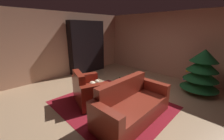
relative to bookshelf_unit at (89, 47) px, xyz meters
name	(u,v)px	position (x,y,z in m)	size (l,w,h in m)	color
ground_plane	(121,98)	(2.83, -1.00, -1.10)	(7.30, 7.30, 0.00)	tan
wall_back	(169,45)	(2.83, 1.92, 0.18)	(6.20, 0.06, 2.57)	tan
wall_left	(66,45)	(-0.25, -1.00, 0.18)	(0.06, 5.89, 2.57)	tan
area_rug	(112,104)	(2.88, -1.42, -1.10)	(2.81, 2.41, 0.01)	maroon
bookshelf_unit	(89,47)	(0.00, 0.00, 0.00)	(0.37, 1.66, 2.25)	black
armchair_red	(89,91)	(2.32, -1.74, -0.79)	(1.25, 1.03, 0.88)	maroon
couch_red	(131,106)	(3.58, -1.51, -0.81)	(0.84, 1.90, 0.87)	maroon
coffee_table	(115,91)	(2.95, -1.38, -0.69)	(0.65, 0.65, 0.46)	black
book_stack_on_table	(114,86)	(2.92, -1.40, -0.57)	(0.22, 0.18, 0.14)	#B33F2B
bottle_on_table	(120,83)	(2.96, -1.21, -0.53)	(0.06, 0.06, 0.28)	#115329
decorated_tree	(201,72)	(4.29, 1.00, -0.41)	(1.08, 1.08, 1.38)	brown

